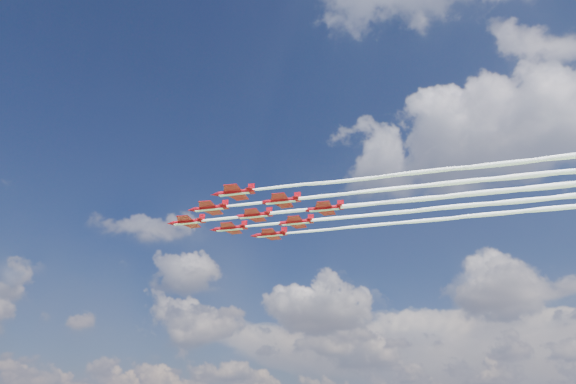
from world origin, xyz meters
name	(u,v)px	position (x,y,z in m)	size (l,w,h in m)	color
jet_lead	(440,197)	(49.72, 18.27, 75.62)	(129.11, 47.95, 2.65)	#A40913
jet_row2_port	(482,180)	(60.80, 14.29, 75.62)	(129.11, 47.95, 2.65)	#A40913
jet_row2_starb	(479,205)	(55.98, 28.24, 75.62)	(129.11, 47.95, 2.65)	#A40913
jet_row3_port	(531,160)	(71.87, 10.31, 75.62)	(129.11, 47.95, 2.65)	#A40913
jet_row3_centre	(523,189)	(67.06, 24.26, 75.62)	(129.11, 47.95, 2.65)	#A40913
jet_row3_starb	(516,212)	(62.24, 38.21, 75.62)	(129.11, 47.95, 2.65)	#A40913
jet_row4_port	(572,171)	(78.13, 20.27, 75.62)	(129.11, 47.95, 2.65)	#A40913
jet_row4_starb	(560,197)	(73.31, 34.23, 75.62)	(129.11, 47.95, 2.65)	#A40913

